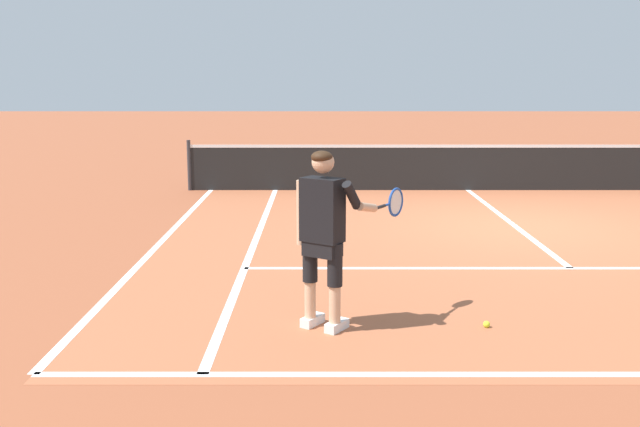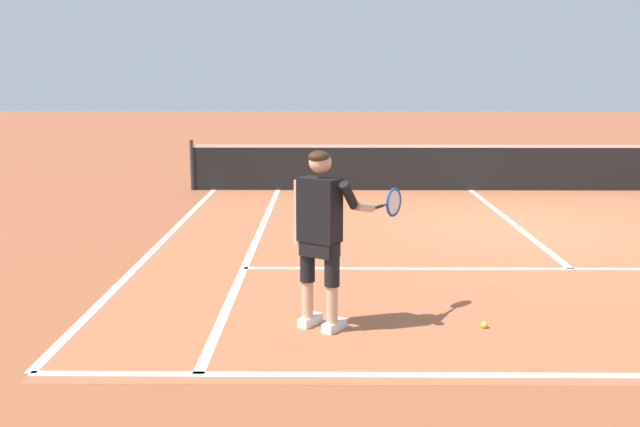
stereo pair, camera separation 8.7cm
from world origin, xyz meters
TOP-DOWN VIEW (x-y plane):
  - ground_plane at (0.00, 0.00)m, footprint 80.00×80.00m
  - court_inner_surface at (0.00, -1.09)m, footprint 10.98×10.10m
  - line_service at (0.00, -2.64)m, footprint 8.23×0.10m
  - line_centre_service at (0.00, 0.56)m, footprint 0.10×6.40m
  - line_singles_left at (-4.12, -1.09)m, footprint 0.10×9.70m
  - line_doubles_left at (-5.49, -1.09)m, footprint 0.10×9.70m
  - tennis_net at (0.00, 3.76)m, footprint 11.96×0.08m
  - tennis_player at (-3.12, -4.84)m, footprint 1.08×0.87m
  - tennis_ball_near_feet at (-1.56, -4.83)m, footprint 0.07×0.07m

SIDE VIEW (x-z plane):
  - ground_plane at x=0.00m, z-range 0.00..0.00m
  - court_inner_surface at x=0.00m, z-range 0.00..0.00m
  - line_service at x=0.00m, z-range 0.00..0.01m
  - line_centre_service at x=0.00m, z-range 0.00..0.01m
  - line_singles_left at x=-4.12m, z-range 0.00..0.01m
  - line_doubles_left at x=-5.49m, z-range 0.00..0.01m
  - tennis_ball_near_feet at x=-1.56m, z-range 0.00..0.07m
  - tennis_net at x=0.00m, z-range -0.04..1.03m
  - tennis_player at x=-3.12m, z-range 0.13..1.85m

